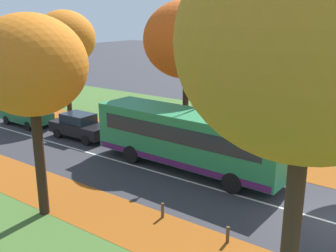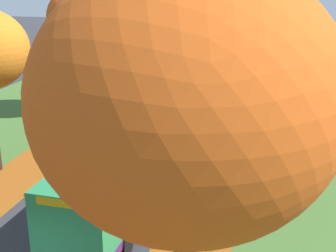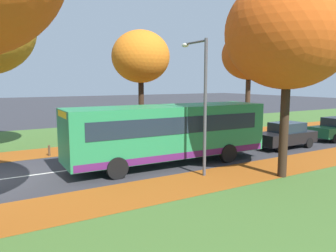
% 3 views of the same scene
% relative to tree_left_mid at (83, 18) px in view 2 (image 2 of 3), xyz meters
% --- Properties ---
extents(grass_verge_left, '(12.00, 90.00, 0.01)m').
position_rel_tree_left_mid_xyz_m(grass_verge_left, '(-3.65, 0.24, -6.38)').
color(grass_verge_left, '#3D6028').
rests_on(grass_verge_left, ground).
extents(leaf_litter_left, '(2.80, 60.00, 0.00)m').
position_rel_tree_left_mid_xyz_m(leaf_litter_left, '(0.95, -5.76, -6.37)').
color(leaf_litter_left, '#8C4714').
rests_on(leaf_litter_left, grass_verge_left).
extents(grass_verge_right, '(12.00, 90.00, 0.01)m').
position_rel_tree_left_mid_xyz_m(grass_verge_right, '(14.75, 0.24, -6.38)').
color(grass_verge_right, '#3D6028').
rests_on(grass_verge_right, ground).
extents(leaf_litter_right, '(2.80, 60.00, 0.00)m').
position_rel_tree_left_mid_xyz_m(leaf_litter_right, '(10.15, -5.76, -6.37)').
color(leaf_litter_right, '#8C4714').
rests_on(leaf_litter_right, grass_verge_right).
extents(road_centre_line, '(0.12, 80.00, 0.01)m').
position_rel_tree_left_mid_xyz_m(road_centre_line, '(5.55, 0.24, -6.38)').
color(road_centre_line, silver).
rests_on(road_centre_line, ground).
extents(tree_left_mid, '(4.65, 4.65, 8.51)m').
position_rel_tree_left_mid_xyz_m(tree_left_mid, '(0.00, 0.00, 0.00)').
color(tree_left_mid, '#382619').
rests_on(tree_left_mid, ground).
extents(tree_right_nearest, '(5.60, 5.60, 9.75)m').
position_rel_tree_left_mid_xyz_m(tree_right_nearest, '(11.23, -20.75, 0.82)').
color(tree_right_nearest, '#422D1E').
rests_on(tree_right_nearest, ground).
extents(tree_right_near, '(5.31, 5.31, 8.61)m').
position_rel_tree_left_mid_xyz_m(tree_right_near, '(11.41, -8.94, -0.18)').
color(tree_right_near, black).
rests_on(tree_right_near, ground).
extents(tree_right_mid, '(4.61, 4.61, 8.06)m').
position_rel_tree_left_mid_xyz_m(tree_right_mid, '(10.78, 1.60, -0.43)').
color(tree_right_mid, black).
rests_on(tree_right_mid, ground).
extents(streetlamp_right, '(1.89, 0.28, 6.00)m').
position_rel_tree_left_mid_xyz_m(streetlamp_right, '(9.22, -11.82, -2.65)').
color(streetlamp_right, '#47474C').
rests_on(streetlamp_right, ground).
extents(bus, '(2.87, 10.47, 2.98)m').
position_rel_tree_left_mid_xyz_m(bus, '(6.92, -12.11, -4.68)').
color(bus, '#237A47').
rests_on(bus, ground).
extents(car_black_lead, '(1.83, 4.22, 1.62)m').
position_rel_tree_left_mid_xyz_m(car_black_lead, '(7.17, -3.65, -5.57)').
color(car_black_lead, black).
rests_on(car_black_lead, ground).
extents(car_green_following, '(1.82, 4.22, 1.62)m').
position_rel_tree_left_mid_xyz_m(car_green_following, '(7.06, 1.92, -5.57)').
color(car_green_following, '#1E6038').
rests_on(car_green_following, ground).
extents(car_silver_third_in_line, '(1.79, 4.20, 1.62)m').
position_rel_tree_left_mid_xyz_m(car_silver_third_in_line, '(6.94, 9.25, -5.57)').
color(car_silver_third_in_line, '#B7BABF').
rests_on(car_silver_third_in_line, ground).
extents(car_white_fourth_in_line, '(1.90, 4.26, 1.62)m').
position_rel_tree_left_mid_xyz_m(car_white_fourth_in_line, '(6.62, 15.95, -5.57)').
color(car_white_fourth_in_line, silver).
rests_on(car_white_fourth_in_line, ground).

